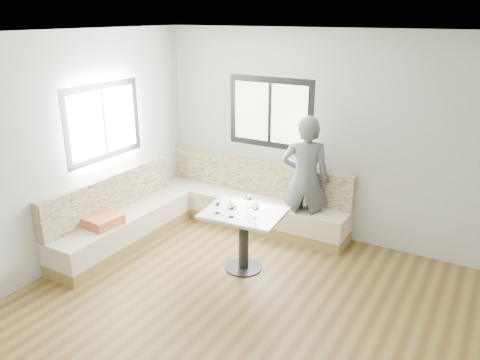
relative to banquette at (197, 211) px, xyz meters
name	(u,v)px	position (x,y,z in m)	size (l,w,h in m)	color
room	(231,194)	(1.51, -1.54, 1.08)	(5.01, 5.01, 2.81)	brown
banquette	(197,211)	(0.00, 0.00, 0.00)	(2.90, 2.80, 0.95)	olive
table	(244,226)	(1.07, -0.54, 0.24)	(0.98, 0.79, 0.76)	black
person	(305,180)	(1.38, 0.56, 0.54)	(0.64, 0.42, 1.75)	#4E5755
olive_ramekin	(233,205)	(0.88, -0.48, 0.45)	(0.10, 0.10, 0.04)	white
wine_glass_a	(217,203)	(0.82, -0.74, 0.56)	(0.08, 0.08, 0.19)	white
wine_glass_b	(231,206)	(1.02, -0.75, 0.56)	(0.08, 0.08, 0.19)	white
wine_glass_c	(255,207)	(1.27, -0.63, 0.56)	(0.08, 0.08, 0.19)	white
wine_glass_d	(249,197)	(1.06, -0.40, 0.56)	(0.08, 0.08, 0.19)	white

